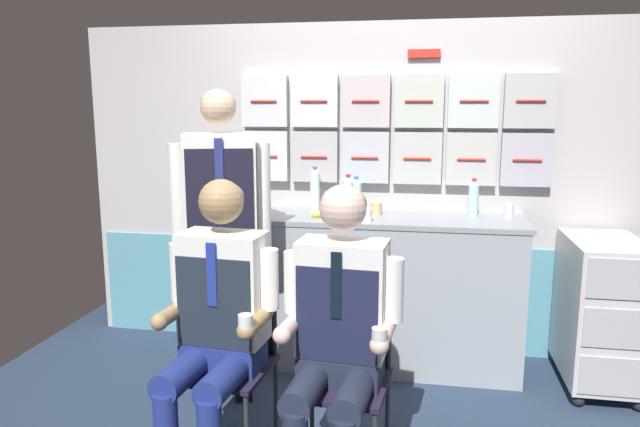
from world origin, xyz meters
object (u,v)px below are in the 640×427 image
at_px(crew_member_center, 338,326).
at_px(crew_member_standing, 221,217).
at_px(service_trolley, 601,309).
at_px(paper_cup_tan, 509,210).
at_px(crew_member_left, 217,313).
at_px(snack_banana, 323,214).
at_px(folding_chair_left, 232,343).
at_px(folding_chair_center, 346,356).
at_px(water_bottle_short, 315,190).

height_order(crew_member_center, crew_member_standing, crew_member_standing).
distance_m(service_trolley, paper_cup_tan, 0.76).
height_order(crew_member_left, crew_member_center, crew_member_left).
xyz_separation_m(crew_member_standing, snack_banana, (0.48, 0.47, -0.05)).
distance_m(folding_chair_left, snack_banana, 1.12).
xyz_separation_m(folding_chair_center, paper_cup_tan, (0.83, 1.24, 0.47)).
xyz_separation_m(crew_member_left, snack_banana, (0.27, 1.16, 0.24)).
height_order(crew_member_left, folding_chair_center, crew_member_left).
distance_m(service_trolley, crew_member_left, 2.23).
height_order(crew_member_left, paper_cup_tan, crew_member_left).
bearing_deg(folding_chair_center, snack_banana, 105.13).
relative_size(folding_chair_left, crew_member_left, 0.65).
relative_size(folding_chair_center, snack_banana, 4.98).
distance_m(crew_member_center, paper_cup_tan, 1.66).
bearing_deg(water_bottle_short, crew_member_standing, -120.53).
height_order(folding_chair_left, water_bottle_short, water_bottle_short).
xyz_separation_m(crew_member_left, crew_member_center, (0.54, -0.05, -0.00)).
bearing_deg(service_trolley, paper_cup_tan, 157.53).
bearing_deg(folding_chair_center, paper_cup_tan, 56.12).
bearing_deg(crew_member_left, folding_chair_left, 84.77).
relative_size(folding_chair_center, water_bottle_short, 2.95).
distance_m(crew_member_standing, snack_banana, 0.68).
relative_size(crew_member_left, crew_member_center, 1.00).
distance_m(folding_chair_center, crew_member_standing, 1.08).
height_order(crew_member_left, crew_member_standing, crew_member_standing).
height_order(water_bottle_short, snack_banana, water_bottle_short).
xyz_separation_m(folding_chair_left, crew_member_standing, (-0.22, 0.52, 0.50)).
bearing_deg(folding_chair_left, crew_member_standing, 113.17).
bearing_deg(crew_member_center, folding_chair_center, 85.39).
bearing_deg(folding_chair_left, snack_banana, 75.46).
bearing_deg(crew_member_center, water_bottle_short, 104.38).
relative_size(crew_member_center, crew_member_standing, 0.76).
height_order(folding_chair_left, crew_member_left, crew_member_left).
bearing_deg(paper_cup_tan, crew_member_standing, -157.34).
bearing_deg(service_trolley, folding_chair_center, -142.59).
height_order(paper_cup_tan, snack_banana, paper_cup_tan).
bearing_deg(service_trolley, crew_member_center, -138.85).
bearing_deg(crew_member_left, paper_cup_tan, 44.13).
xyz_separation_m(folding_chair_left, folding_chair_center, (0.54, -0.05, 0.00)).
relative_size(crew_member_center, water_bottle_short, 4.51).
relative_size(service_trolley, crew_member_center, 0.67).
distance_m(folding_chair_left, water_bottle_short, 1.33).
bearing_deg(folding_chair_center, water_bottle_short, 106.66).
height_order(crew_member_standing, snack_banana, crew_member_standing).
xyz_separation_m(crew_member_left, crew_member_standing, (-0.21, 0.68, 0.30)).
bearing_deg(crew_member_center, crew_member_standing, 135.85).
relative_size(folding_chair_left, water_bottle_short, 2.95).
bearing_deg(crew_member_center, folding_chair_left, 158.52).
height_order(crew_member_left, water_bottle_short, crew_member_left).
xyz_separation_m(folding_chair_center, crew_member_center, (-0.01, -0.16, 0.20)).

